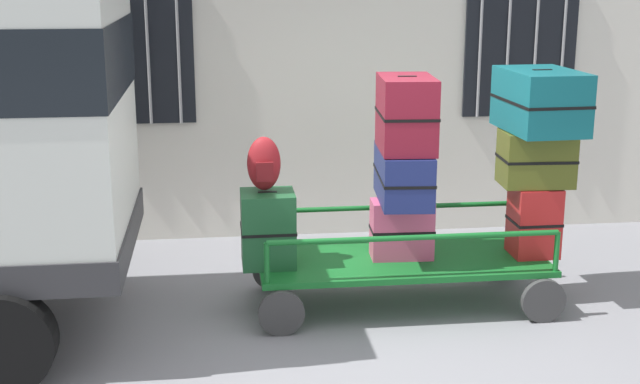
% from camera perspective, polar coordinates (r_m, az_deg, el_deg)
% --- Properties ---
extents(ground_plane, '(40.00, 40.00, 0.00)m').
position_cam_1_polar(ground_plane, '(6.93, 1.93, -9.06)').
color(ground_plane, gray).
extents(luggage_cart, '(2.48, 1.07, 0.41)m').
position_cam_1_polar(luggage_cart, '(7.32, 5.43, -4.90)').
color(luggage_cart, '#146023').
rests_on(luggage_cart, ground).
extents(cart_railing, '(2.37, 0.93, 0.35)m').
position_cam_1_polar(cart_railing, '(7.21, 5.50, -2.22)').
color(cart_railing, '#146023').
rests_on(cart_railing, luggage_cart).
extents(suitcase_left_bottom, '(0.44, 0.41, 0.62)m').
position_cam_1_polar(suitcase_left_bottom, '(7.04, -3.46, -2.44)').
color(suitcase_left_bottom, '#194C28').
rests_on(suitcase_left_bottom, luggage_cart).
extents(suitcase_midleft_bottom, '(0.54, 0.30, 0.50)m').
position_cam_1_polar(suitcase_midleft_bottom, '(7.26, 5.43, -2.46)').
color(suitcase_midleft_bottom, '#CC4C72').
rests_on(suitcase_midleft_bottom, luggage_cart).
extents(suitcase_midleft_middle, '(0.48, 0.88, 0.44)m').
position_cam_1_polar(suitcase_midleft_middle, '(7.13, 5.53, 1.11)').
color(suitcase_midleft_middle, navy).
rests_on(suitcase_midleft_middle, suitcase_midleft_bottom).
extents(suitcase_midleft_top, '(0.48, 0.71, 0.60)m').
position_cam_1_polar(suitcase_midleft_top, '(6.98, 5.72, 5.17)').
color(suitcase_midleft_top, maroon).
rests_on(suitcase_midleft_top, suitcase_midleft_middle).
extents(suitcase_center_bottom, '(0.38, 0.36, 0.60)m').
position_cam_1_polar(suitcase_center_bottom, '(7.50, 13.97, -1.85)').
color(suitcase_center_bottom, '#B21E1E').
rests_on(suitcase_center_bottom, luggage_cart).
extents(suitcase_center_middle, '(0.61, 0.44, 0.46)m').
position_cam_1_polar(suitcase_center_middle, '(7.41, 14.11, 2.18)').
color(suitcase_center_middle, '#4C5119').
rests_on(suitcase_center_middle, suitcase_center_bottom).
extents(suitcase_center_top, '(0.59, 0.87, 0.51)m').
position_cam_1_polar(suitcase_center_top, '(7.32, 14.37, 5.87)').
color(suitcase_center_top, '#0F5960').
rests_on(suitcase_center_top, suitcase_center_middle).
extents(backpack, '(0.27, 0.22, 0.44)m').
position_cam_1_polar(backpack, '(6.95, -3.73, 1.86)').
color(backpack, maroon).
rests_on(backpack, suitcase_left_bottom).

